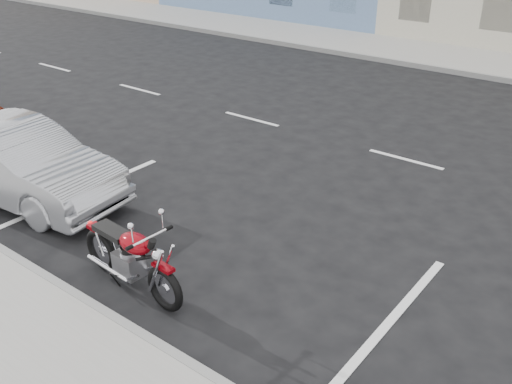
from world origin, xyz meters
TOP-DOWN VIEW (x-y plane):
  - ground at (0.00, 0.00)m, footprint 120.00×120.00m
  - sidewalk_far at (-5.00, 8.70)m, footprint 80.00×3.40m
  - curb_near at (-5.00, -7.00)m, footprint 80.00×0.12m
  - curb_far at (-5.00, 7.00)m, footprint 80.00×0.12m
  - motorcycle at (-2.36, -6.37)m, footprint 2.00×0.66m
  - sedan_silver at (-6.63, -5.70)m, footprint 4.20×1.86m

SIDE VIEW (x-z plane):
  - ground at x=0.00m, z-range 0.00..0.00m
  - sidewalk_far at x=-5.00m, z-range 0.00..0.15m
  - curb_near at x=-5.00m, z-range 0.00..0.16m
  - curb_far at x=-5.00m, z-range 0.00..0.16m
  - motorcycle at x=-2.36m, z-range -0.04..0.96m
  - sedan_silver at x=-6.63m, z-range 0.00..1.34m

